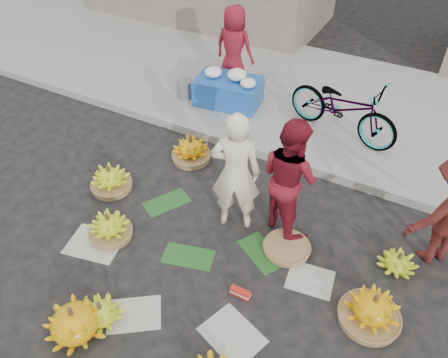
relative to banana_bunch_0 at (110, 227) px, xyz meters
The scene contains 20 objects.
ground 1.27m from the banana_bunch_0, 17.80° to the left, with size 80.00×80.00×0.00m, color black.
curb 2.85m from the banana_bunch_0, 65.16° to the left, with size 40.00×0.25×0.15m, color gray.
sidewalk 4.84m from the banana_bunch_0, 75.68° to the left, with size 40.00×4.00×0.12m, color gray.
newspaper_scatter 1.28m from the banana_bunch_0, 19.18° to the right, with size 3.20×1.80×0.00m, color beige, non-canonical shape.
banana_leaves 1.25m from the banana_bunch_0, 28.05° to the left, with size 2.00×1.00×0.00m, color #194B1B, non-canonical shape.
banana_bunch_0 is the anchor object (origin of this frame).
banana_bunch_1 1.26m from the banana_bunch_0, 55.06° to the right, with size 0.61×0.61×0.31m.
banana_bunch_2 1.40m from the banana_bunch_0, 65.70° to the right, with size 0.95×0.95×0.44m.
banana_bunch_4 3.37m from the banana_bunch_0, ahead, with size 0.68×0.68×0.46m.
banana_bunch_5 3.69m from the banana_bunch_0, 19.84° to the left, with size 0.52×0.52×0.28m.
banana_bunch_6 0.97m from the banana_bunch_0, 128.71° to the left, with size 0.67×0.67×0.42m.
banana_bunch_7 1.93m from the banana_bunch_0, 87.76° to the left, with size 0.61×0.61×0.43m.
basket_spare 2.34m from the banana_bunch_0, 22.26° to the left, with size 0.59×0.59×0.07m, color olive.
incense_stack 1.95m from the banana_bunch_0, ahead, with size 0.25×0.08×0.10m, color red.
vendor_cream 1.82m from the banana_bunch_0, 37.44° to the left, with size 0.64×0.42×1.75m, color white.
vendor_red 2.44m from the banana_bunch_0, 33.73° to the left, with size 0.83×0.64×1.70m, color maroon.
flower_table 3.60m from the banana_bunch_0, 91.85° to the left, with size 1.25×0.87×0.68m.
grey_bucket 3.51m from the banana_bunch_0, 105.66° to the left, with size 0.30×0.30×0.34m, color slate.
flower_vendor 4.30m from the banana_bunch_0, 94.61° to the left, with size 0.77×0.50×1.57m, color maroon.
bicycle 4.14m from the banana_bunch_0, 60.98° to the left, with size 1.96×0.68×1.03m, color gray.
Camera 1 is at (1.99, -3.12, 4.42)m, focal length 35.00 mm.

